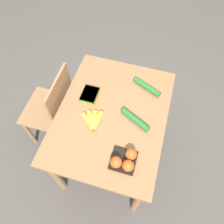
# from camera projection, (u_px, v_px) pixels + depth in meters

# --- Properties ---
(ground_plane) EXTENTS (12.00, 12.00, 0.00)m
(ground_plane) POSITION_uv_depth(u_px,v_px,m) (112.00, 151.00, 2.26)
(ground_plane) COLOR #4C4742
(dining_table) EXTENTS (1.05, 0.80, 0.76)m
(dining_table) POSITION_uv_depth(u_px,v_px,m) (112.00, 122.00, 1.72)
(dining_table) COLOR olive
(dining_table) RESTS_ON ground_plane
(chair) EXTENTS (0.43, 0.41, 0.91)m
(chair) POSITION_uv_depth(u_px,v_px,m) (53.00, 109.00, 1.97)
(chair) COLOR #8E6642
(chair) RESTS_ON ground_plane
(banana_bunch) EXTENTS (0.16, 0.15, 0.04)m
(banana_bunch) POSITION_uv_depth(u_px,v_px,m) (93.00, 121.00, 1.56)
(banana_bunch) COLOR brown
(banana_bunch) RESTS_ON dining_table
(tomato_pack) EXTENTS (0.17, 0.17, 0.09)m
(tomato_pack) POSITION_uv_depth(u_px,v_px,m) (125.00, 161.00, 1.39)
(tomato_pack) COLOR black
(tomato_pack) RESTS_ON dining_table
(carrot_bag) EXTENTS (0.15, 0.12, 0.05)m
(carrot_bag) POSITION_uv_depth(u_px,v_px,m) (90.00, 95.00, 1.67)
(carrot_bag) COLOR orange
(carrot_bag) RESTS_ON dining_table
(cucumber_near) EXTENTS (0.15, 0.23, 0.05)m
(cucumber_near) POSITION_uv_depth(u_px,v_px,m) (135.00, 119.00, 1.56)
(cucumber_near) COLOR #236028
(cucumber_near) RESTS_ON dining_table
(cucumber_far) EXTENTS (0.14, 0.23, 0.05)m
(cucumber_far) POSITION_uv_depth(u_px,v_px,m) (147.00, 87.00, 1.71)
(cucumber_far) COLOR #236028
(cucumber_far) RESTS_ON dining_table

